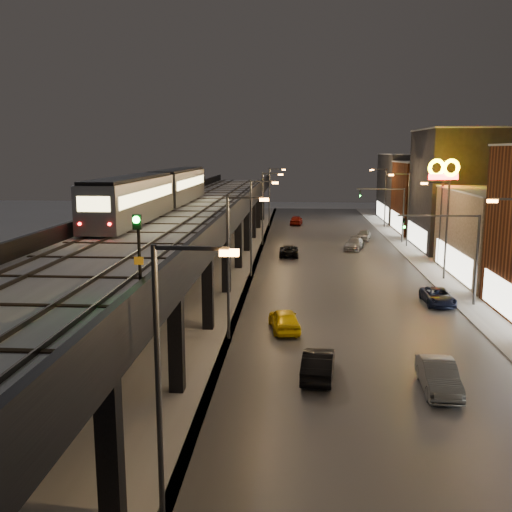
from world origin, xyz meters
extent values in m
plane|color=silver|center=(0.00, 0.00, 0.00)|extent=(220.00, 220.00, 0.00)
cube|color=#46474D|center=(7.50, 35.00, 0.03)|extent=(17.00, 120.00, 0.06)
cube|color=#9FA1A8|center=(17.50, 35.00, 0.07)|extent=(4.00, 120.00, 0.14)
cube|color=#9FA1A8|center=(-6.00, 35.00, 0.03)|extent=(11.00, 120.00, 0.06)
cube|color=black|center=(-6.00, 32.00, 5.80)|extent=(9.00, 100.00, 1.00)
cube|color=black|center=(-2.30, -5.00, 2.65)|extent=(0.70, 0.70, 5.30)
cube|color=black|center=(-9.70, 5.00, 2.65)|extent=(0.70, 0.70, 5.30)
cube|color=black|center=(-2.30, 5.00, 2.65)|extent=(0.70, 0.70, 5.30)
cube|color=black|center=(-6.00, 5.00, 5.15)|extent=(8.00, 0.60, 0.50)
cube|color=black|center=(-9.70, 15.00, 2.65)|extent=(0.70, 0.70, 5.30)
cube|color=black|center=(-2.30, 15.00, 2.65)|extent=(0.70, 0.70, 5.30)
cube|color=black|center=(-6.00, 15.00, 5.15)|extent=(8.00, 0.60, 0.50)
cube|color=black|center=(-9.70, 25.00, 2.65)|extent=(0.70, 0.70, 5.30)
cube|color=black|center=(-2.30, 25.00, 2.65)|extent=(0.70, 0.70, 5.30)
cube|color=black|center=(-6.00, 25.00, 5.15)|extent=(8.00, 0.60, 0.50)
cube|color=black|center=(-9.70, 35.00, 2.65)|extent=(0.70, 0.70, 5.30)
cube|color=black|center=(-2.30, 35.00, 2.65)|extent=(0.70, 0.70, 5.30)
cube|color=black|center=(-6.00, 35.00, 5.15)|extent=(8.00, 0.60, 0.50)
cube|color=black|center=(-9.70, 45.00, 2.65)|extent=(0.70, 0.70, 5.30)
cube|color=black|center=(-2.30, 45.00, 2.65)|extent=(0.70, 0.70, 5.30)
cube|color=black|center=(-6.00, 45.00, 5.15)|extent=(8.00, 0.60, 0.50)
cube|color=black|center=(-9.70, 55.00, 2.65)|extent=(0.70, 0.70, 5.30)
cube|color=black|center=(-2.30, 55.00, 2.65)|extent=(0.70, 0.70, 5.30)
cube|color=black|center=(-6.00, 55.00, 5.15)|extent=(8.00, 0.60, 0.50)
cube|color=black|center=(-9.70, 65.00, 2.65)|extent=(0.70, 0.70, 5.30)
cube|color=black|center=(-2.30, 65.00, 2.65)|extent=(0.70, 0.70, 5.30)
cube|color=black|center=(-6.00, 65.00, 5.15)|extent=(8.00, 0.60, 0.50)
cube|color=black|center=(-9.70, 75.00, 2.65)|extent=(0.70, 0.70, 5.30)
cube|color=black|center=(-2.30, 75.00, 2.65)|extent=(0.70, 0.70, 5.30)
cube|color=black|center=(-6.00, 75.00, 5.15)|extent=(8.00, 0.60, 0.50)
cube|color=#B2B7C1|center=(-6.00, 32.00, 6.38)|extent=(8.40, 100.00, 0.16)
cube|color=#332D28|center=(-9.22, 32.00, 6.54)|extent=(0.08, 98.00, 0.16)
cube|color=#332D28|center=(-7.78, 32.00, 6.54)|extent=(0.08, 98.00, 0.16)
cube|color=#332D28|center=(-4.72, 32.00, 6.54)|extent=(0.08, 98.00, 0.16)
cube|color=#332D28|center=(-3.28, 32.00, 6.54)|extent=(0.08, 98.00, 0.16)
cube|color=black|center=(-6.00, 2.00, 6.49)|extent=(7.80, 0.24, 0.06)
cube|color=black|center=(-6.00, 18.00, 6.49)|extent=(7.80, 0.24, 0.06)
cube|color=black|center=(-6.00, 34.00, 6.49)|extent=(7.80, 0.24, 0.06)
cube|color=black|center=(-6.00, 50.00, 6.49)|extent=(7.80, 0.24, 0.06)
cube|color=black|center=(-6.00, 66.00, 6.49)|extent=(7.80, 0.24, 0.06)
cube|color=black|center=(-1.65, 32.00, 6.85)|extent=(0.30, 100.00, 1.10)
cube|color=black|center=(-10.35, 32.00, 6.85)|extent=(0.30, 100.00, 1.10)
cube|color=white|center=(17.95, 18.00, 1.60)|extent=(0.10, 9.60, 2.40)
cube|color=white|center=(17.95, 32.00, 1.60)|extent=(0.10, 12.00, 2.40)
cube|color=#222229|center=(24.00, 48.00, 7.00)|extent=(12.00, 13.00, 14.00)
cube|color=white|center=(17.95, 48.00, 1.60)|extent=(0.10, 10.40, 2.40)
cube|color=#B2B7C1|center=(24.00, 48.00, 14.08)|extent=(12.20, 13.20, 0.16)
cube|color=#592711|center=(24.00, 62.00, 5.00)|extent=(12.00, 12.00, 10.00)
cube|color=white|center=(17.95, 62.00, 1.60)|extent=(0.10, 9.60, 2.40)
cube|color=#B2B7C1|center=(24.00, 62.00, 10.08)|extent=(12.20, 12.20, 0.16)
cube|color=#28292C|center=(24.00, 76.00, 5.50)|extent=(12.00, 16.00, 11.00)
cube|color=white|center=(17.95, 76.00, 1.60)|extent=(0.10, 12.80, 2.40)
cube|color=#B2B7C1|center=(24.00, 76.00, 11.08)|extent=(12.20, 16.20, 0.16)
cylinder|color=#38383A|center=(-0.70, -5.00, 4.50)|extent=(0.18, 0.18, 9.00)
cube|color=#38383A|center=(0.40, -5.00, 8.90)|extent=(2.20, 0.12, 0.12)
cube|color=orange|center=(1.50, -5.00, 8.78)|extent=(0.55, 0.28, 0.18)
cylinder|color=#38383A|center=(-0.70, 13.00, 4.50)|extent=(0.18, 0.18, 9.00)
cube|color=#38383A|center=(0.40, 13.00, 8.90)|extent=(2.20, 0.12, 0.12)
cube|color=orange|center=(1.50, 13.00, 8.78)|extent=(0.55, 0.28, 0.18)
cube|color=#38383A|center=(15.90, 13.00, 8.90)|extent=(2.20, 0.12, 0.12)
cube|color=orange|center=(14.80, 13.00, 8.78)|extent=(0.55, 0.28, 0.18)
cylinder|color=#38383A|center=(-0.70, 31.00, 4.50)|extent=(0.18, 0.18, 9.00)
cube|color=#38383A|center=(0.40, 31.00, 8.90)|extent=(2.20, 0.12, 0.12)
cube|color=orange|center=(1.50, 31.00, 8.78)|extent=(0.55, 0.28, 0.18)
cylinder|color=#38383A|center=(17.00, 31.00, 4.50)|extent=(0.18, 0.18, 9.00)
cube|color=#38383A|center=(15.90, 31.00, 8.90)|extent=(2.20, 0.12, 0.12)
cube|color=orange|center=(14.80, 31.00, 8.78)|extent=(0.55, 0.28, 0.18)
cylinder|color=#38383A|center=(-0.70, 49.00, 4.50)|extent=(0.18, 0.18, 9.00)
cube|color=#38383A|center=(0.40, 49.00, 8.90)|extent=(2.20, 0.12, 0.12)
cube|color=orange|center=(1.50, 49.00, 8.78)|extent=(0.55, 0.28, 0.18)
cylinder|color=#38383A|center=(17.00, 49.00, 4.50)|extent=(0.18, 0.18, 9.00)
cube|color=#38383A|center=(15.90, 49.00, 8.90)|extent=(2.20, 0.12, 0.12)
cube|color=orange|center=(14.80, 49.00, 8.78)|extent=(0.55, 0.28, 0.18)
cylinder|color=#38383A|center=(-0.70, 67.00, 4.50)|extent=(0.18, 0.18, 9.00)
cube|color=#38383A|center=(0.40, 67.00, 8.90)|extent=(2.20, 0.12, 0.12)
cube|color=orange|center=(1.50, 67.00, 8.78)|extent=(0.55, 0.28, 0.18)
cylinder|color=#38383A|center=(17.00, 67.00, 4.50)|extent=(0.18, 0.18, 9.00)
cube|color=#38383A|center=(15.90, 67.00, 8.90)|extent=(2.20, 0.12, 0.12)
cube|color=orange|center=(14.80, 67.00, 8.78)|extent=(0.55, 0.28, 0.18)
cylinder|color=#38383A|center=(17.00, 22.00, 3.50)|extent=(0.20, 0.20, 7.00)
cube|color=#38383A|center=(14.00, 22.00, 6.90)|extent=(6.00, 0.12, 0.12)
imported|color=black|center=(11.50, 22.00, 6.40)|extent=(0.20, 0.16, 1.00)
sphere|color=#0CFF26|center=(11.50, 21.85, 6.15)|extent=(0.18, 0.18, 0.18)
cylinder|color=#38383A|center=(17.00, 52.00, 3.50)|extent=(0.20, 0.20, 7.00)
cube|color=#38383A|center=(14.00, 52.00, 6.90)|extent=(6.00, 0.12, 0.12)
imported|color=black|center=(11.50, 52.00, 6.40)|extent=(0.20, 0.16, 1.00)
sphere|color=#0CFF26|center=(11.50, 51.85, 6.15)|extent=(0.18, 0.18, 0.18)
cube|color=gray|center=(-8.50, 19.69, 8.12)|extent=(2.63, 15.86, 2.99)
cube|color=black|center=(-8.50, 19.69, 9.72)|extent=(2.36, 15.41, 0.23)
cube|color=#E7D385|center=(-9.82, 19.69, 8.52)|extent=(0.05, 14.50, 0.82)
cube|color=#E7D385|center=(-7.18, 19.69, 8.52)|extent=(0.05, 14.50, 0.82)
cube|color=gray|center=(-8.50, 36.58, 8.12)|extent=(2.63, 15.86, 2.99)
cube|color=black|center=(-8.50, 36.58, 9.72)|extent=(2.36, 15.41, 0.23)
cube|color=#E7D385|center=(-9.82, 36.58, 8.52)|extent=(0.05, 14.50, 0.82)
cube|color=#E7D385|center=(-7.18, 36.58, 8.52)|extent=(0.05, 14.50, 0.82)
cube|color=#E7D385|center=(-8.50, 11.75, 8.57)|extent=(1.99, 0.05, 0.91)
sphere|color=#FF0C0C|center=(-9.41, 11.73, 7.39)|extent=(0.18, 0.18, 0.18)
sphere|color=#FF0C0C|center=(-7.59, 11.73, 7.39)|extent=(0.18, 0.18, 0.18)
cylinder|color=black|center=(-2.10, -1.57, 8.04)|extent=(0.11, 0.11, 2.85)
cube|color=black|center=(-2.10, -1.69, 9.23)|extent=(0.30, 0.17, 0.52)
sphere|color=#0CFF26|center=(-2.10, -1.81, 9.32)|extent=(0.25, 0.25, 0.25)
cube|color=yellow|center=(-2.10, -1.67, 7.85)|extent=(0.33, 0.04, 0.28)
imported|color=yellow|center=(2.74, 14.87, 0.73)|extent=(2.44, 4.54, 1.47)
imported|color=black|center=(4.66, 7.16, 0.73)|extent=(1.99, 4.57, 1.46)
imported|color=black|center=(2.69, 41.74, 0.62)|extent=(2.08, 4.47, 1.24)
imported|color=maroon|center=(3.49, 69.09, 0.74)|extent=(2.15, 4.51, 1.49)
imported|color=#4D5258|center=(10.47, 5.83, 0.75)|extent=(1.78, 4.61, 1.50)
imported|color=#141B39|center=(14.34, 22.16, 0.62)|extent=(2.10, 4.47, 1.24)
imported|color=gray|center=(10.39, 46.62, 0.67)|extent=(2.98, 4.97, 1.35)
imported|color=gray|center=(12.34, 53.86, 0.69)|extent=(2.48, 4.29, 1.37)
cylinder|color=#38383A|center=(18.00, 37.21, 4.39)|extent=(0.24, 0.24, 8.78)
cube|color=#FF0C0C|center=(18.00, 37.21, 9.10)|extent=(3.07, 0.25, 0.55)
torus|color=#F3D900|center=(17.29, 37.21, 9.98)|extent=(1.81, 0.76, 1.78)
torus|color=#F3D900|center=(18.71, 37.21, 9.98)|extent=(1.81, 0.76, 1.78)
camera|label=1|loc=(3.39, -21.01, 11.67)|focal=40.00mm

